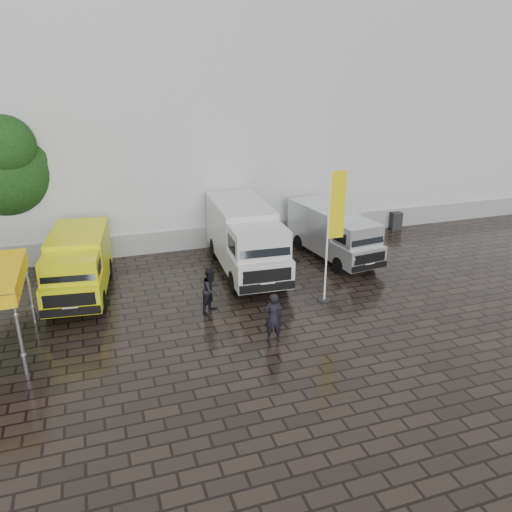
{
  "coord_description": "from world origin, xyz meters",
  "views": [
    {
      "loc": [
        -7.15,
        -14.69,
        8.22
      ],
      "look_at": [
        -1.49,
        2.2,
        1.51
      ],
      "focal_mm": 35.0,
      "sensor_mm": 36.0,
      "label": 1
    }
  ],
  "objects": [
    {
      "name": "ground",
      "position": [
        0.0,
        0.0,
        0.0
      ],
      "size": [
        120.0,
        120.0,
        0.0
      ],
      "primitive_type": "plane",
      "color": "black",
      "rests_on": "ground"
    },
    {
      "name": "exhibition_hall",
      "position": [
        2.0,
        16.0,
        6.0
      ],
      "size": [
        44.0,
        16.0,
        12.0
      ],
      "primitive_type": "cube",
      "color": "silver",
      "rests_on": "ground"
    },
    {
      "name": "hall_plinth",
      "position": [
        2.0,
        7.95,
        0.5
      ],
      "size": [
        44.0,
        0.15,
        1.0
      ],
      "primitive_type": "cube",
      "color": "gray",
      "rests_on": "ground"
    },
    {
      "name": "van_yellow",
      "position": [
        -7.95,
        4.05,
        1.19
      ],
      "size": [
        2.62,
        5.37,
        2.38
      ],
      "primitive_type": null,
      "rotation": [
        0.0,
        0.0,
        -0.13
      ],
      "color": "#D9E20B",
      "rests_on": "ground"
    },
    {
      "name": "van_white",
      "position": [
        -1.23,
        4.4,
        1.41
      ],
      "size": [
        2.54,
        6.64,
        2.83
      ],
      "primitive_type": null,
      "rotation": [
        0.0,
        0.0,
        -0.06
      ],
      "color": "silver",
      "rests_on": "ground"
    },
    {
      "name": "van_silver",
      "position": [
        3.05,
        4.65,
        1.16
      ],
      "size": [
        2.43,
        5.53,
        2.32
      ],
      "primitive_type": null,
      "rotation": [
        0.0,
        0.0,
        0.12
      ],
      "color": "silver",
      "rests_on": "ground"
    },
    {
      "name": "flagpole",
      "position": [
        0.91,
        0.68,
        2.86
      ],
      "size": [
        0.88,
        0.5,
        5.11
      ],
      "color": "black",
      "rests_on": "ground"
    },
    {
      "name": "tree",
      "position": [
        -10.64,
        8.8,
        4.36
      ],
      "size": [
        3.79,
        3.91,
        6.8
      ],
      "color": "black",
      "rests_on": "ground"
    },
    {
      "name": "wheelie_bin",
      "position": [
        8.34,
        7.55,
        0.47
      ],
      "size": [
        0.66,
        0.66,
        0.93
      ],
      "primitive_type": "cube",
      "rotation": [
        0.0,
        0.0,
        -0.19
      ],
      "color": "black",
      "rests_on": "ground"
    },
    {
      "name": "person_front",
      "position": [
        -2.14,
        -1.48,
        0.82
      ],
      "size": [
        0.67,
        0.52,
        1.64
      ],
      "primitive_type": "imported",
      "rotation": [
        0.0,
        0.0,
        2.91
      ],
      "color": "black",
      "rests_on": "ground"
    },
    {
      "name": "person_tent",
      "position": [
        -3.52,
        1.16,
        0.83
      ],
      "size": [
        1.02,
        1.0,
        1.66
      ],
      "primitive_type": "imported",
      "rotation": [
        0.0,
        0.0,
        0.71
      ],
      "color": "black",
      "rests_on": "ground"
    }
  ]
}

